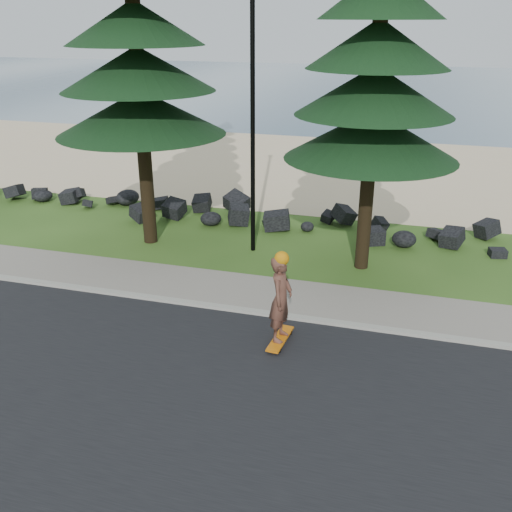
{
  "coord_description": "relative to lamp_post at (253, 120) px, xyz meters",
  "views": [
    {
      "loc": [
        4.73,
        -13.12,
        6.96
      ],
      "look_at": [
        1.01,
        0.0,
        1.2
      ],
      "focal_mm": 40.0,
      "sensor_mm": 36.0,
      "label": 1
    }
  ],
  "objects": [
    {
      "name": "skateboarder",
      "position": [
        2.18,
        -5.28,
        -3.0
      ],
      "size": [
        0.54,
        1.23,
        2.26
      ],
      "rotation": [
        0.0,
        0.0,
        1.49
      ],
      "color": "#CA660B",
      "rests_on": "ground"
    },
    {
      "name": "beach_sand",
      "position": [
        0.0,
        11.3,
        -4.13
      ],
      "size": [
        160.0,
        15.0,
        0.01
      ],
      "primitive_type": "cube",
      "color": "beige",
      "rests_on": "ground"
    },
    {
      "name": "ocean",
      "position": [
        0.0,
        47.8,
        -4.13
      ],
      "size": [
        160.0,
        58.0,
        0.01
      ],
      "primitive_type": "cube",
      "color": "#3A566F",
      "rests_on": "ground"
    },
    {
      "name": "seawall_boulders",
      "position": [
        0.0,
        2.4,
        -4.13
      ],
      "size": [
        60.0,
        2.4,
        1.1
      ],
      "primitive_type": null,
      "color": "black",
      "rests_on": "ground"
    },
    {
      "name": "road",
      "position": [
        0.0,
        -7.7,
        -4.12
      ],
      "size": [
        160.0,
        7.0,
        0.02
      ],
      "primitive_type": "cube",
      "color": "black",
      "rests_on": "ground"
    },
    {
      "name": "lamp_post",
      "position": [
        0.0,
        0.0,
        0.0
      ],
      "size": [
        0.25,
        0.14,
        8.14
      ],
      "color": "black",
      "rests_on": "ground"
    },
    {
      "name": "kerb",
      "position": [
        0.0,
        -4.1,
        -4.08
      ],
      "size": [
        160.0,
        0.2,
        0.1
      ],
      "primitive_type": "cube",
      "color": "#9A978B",
      "rests_on": "ground"
    },
    {
      "name": "sidewalk",
      "position": [
        0.0,
        -3.0,
        -4.09
      ],
      "size": [
        160.0,
        2.0,
        0.08
      ],
      "primitive_type": "cube",
      "color": "gray",
      "rests_on": "ground"
    },
    {
      "name": "ground",
      "position": [
        0.0,
        -3.2,
        -4.13
      ],
      "size": [
        160.0,
        160.0,
        0.0
      ],
      "primitive_type": "plane",
      "color": "#2D4F18",
      "rests_on": "ground"
    }
  ]
}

